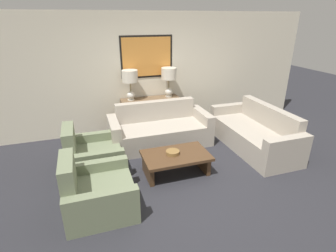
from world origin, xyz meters
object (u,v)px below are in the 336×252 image
(table_lamp_left, at_px, (130,80))
(couch_by_side, at_px, (254,134))
(couch_by_back_wall, at_px, (160,131))
(console_table, at_px, (151,115))
(coffee_table, at_px, (176,159))
(decorative_bowl, at_px, (173,152))
(armchair_near_back_wall, at_px, (92,157))
(table_lamp_right, at_px, (169,77))
(armchair_near_camera, at_px, (96,193))

(table_lamp_left, height_order, couch_by_side, table_lamp_left)
(couch_by_back_wall, bearing_deg, couch_by_side, -23.32)
(console_table, height_order, coffee_table, console_table)
(console_table, xyz_separation_m, coffee_table, (-0.07, -1.91, -0.13))
(decorative_bowl, xyz_separation_m, armchair_near_back_wall, (-1.31, 0.51, -0.12))
(couch_by_back_wall, height_order, armchair_near_back_wall, couch_by_back_wall)
(table_lamp_right, bearing_deg, decorative_bowl, -106.61)
(table_lamp_right, bearing_deg, couch_by_side, -47.75)
(table_lamp_left, bearing_deg, console_table, 0.00)
(table_lamp_left, height_order, decorative_bowl, table_lamp_left)
(table_lamp_right, xyz_separation_m, couch_by_back_wall, (-0.44, -0.72, -0.97))
(couch_by_back_wall, xyz_separation_m, armchair_near_camera, (-1.43, -1.73, -0.02))
(couch_by_side, distance_m, coffee_table, 1.92)
(couch_by_side, distance_m, decorative_bowl, 1.96)
(console_table, relative_size, armchair_near_camera, 1.41)
(coffee_table, relative_size, armchair_near_camera, 1.19)
(armchair_near_back_wall, bearing_deg, coffee_table, -21.55)
(console_table, bearing_deg, couch_by_side, -39.69)
(table_lamp_left, relative_size, coffee_table, 0.59)
(table_lamp_right, height_order, armchair_near_back_wall, table_lamp_right)
(console_table, relative_size, coffee_table, 1.18)
(couch_by_back_wall, relative_size, couch_by_side, 1.00)
(coffee_table, xyz_separation_m, armchair_near_back_wall, (-1.36, 0.54, 0.00))
(table_lamp_right, distance_m, coffee_table, 2.22)
(armchair_near_back_wall, bearing_deg, couch_by_back_wall, 24.60)
(console_table, height_order, table_lamp_right, table_lamp_right)
(table_lamp_left, relative_size, couch_by_side, 0.32)
(coffee_table, bearing_deg, decorative_bowl, 153.86)
(couch_by_back_wall, relative_size, armchair_near_back_wall, 2.20)
(couch_by_side, bearing_deg, armchair_near_back_wall, 177.86)
(couch_by_back_wall, height_order, decorative_bowl, couch_by_back_wall)
(table_lamp_right, bearing_deg, console_table, 180.00)
(couch_by_back_wall, relative_size, coffee_table, 1.85)
(coffee_table, bearing_deg, couch_by_back_wall, 86.74)
(couch_by_back_wall, height_order, couch_by_side, same)
(table_lamp_right, distance_m, armchair_near_camera, 3.24)
(couch_by_side, distance_m, armchair_near_back_wall, 3.24)
(couch_by_back_wall, distance_m, coffee_table, 1.20)
(coffee_table, xyz_separation_m, decorative_bowl, (-0.05, 0.03, 0.13))
(console_table, relative_size, table_lamp_right, 1.99)
(couch_by_back_wall, relative_size, armchair_near_camera, 2.20)
(table_lamp_left, relative_size, couch_by_back_wall, 0.32)
(console_table, distance_m, decorative_bowl, 1.89)
(table_lamp_right, relative_size, armchair_near_back_wall, 0.71)
(table_lamp_left, distance_m, armchair_near_back_wall, 1.96)
(armchair_near_back_wall, bearing_deg, console_table, 43.82)
(armchair_near_back_wall, distance_m, armchair_near_camera, 1.08)
(couch_by_side, bearing_deg, decorative_bowl, -168.46)
(armchair_near_camera, bearing_deg, couch_by_side, 16.47)
(console_table, bearing_deg, armchair_near_back_wall, -136.18)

